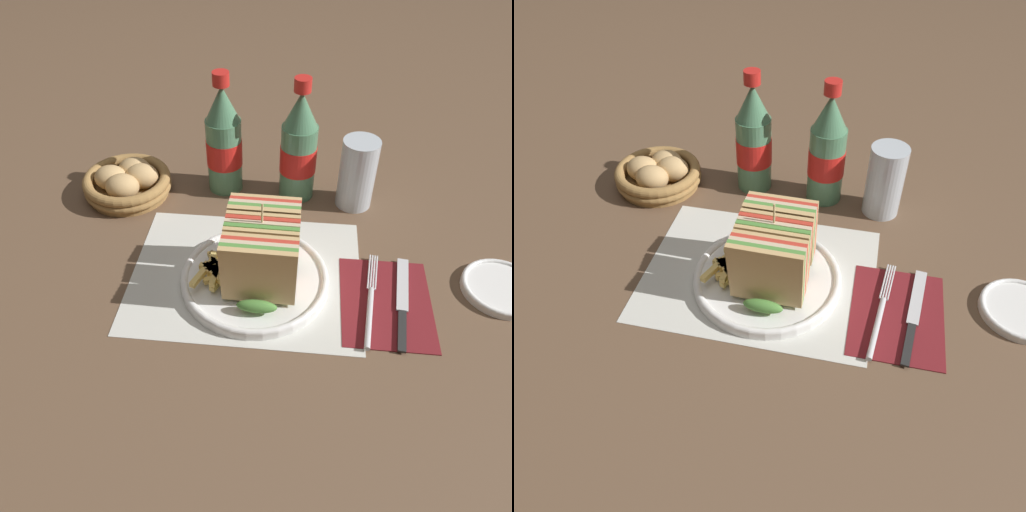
% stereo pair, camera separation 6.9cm
% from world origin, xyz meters
% --- Properties ---
extents(ground_plane, '(4.00, 4.00, 0.00)m').
position_xyz_m(ground_plane, '(0.00, 0.00, 0.00)').
color(ground_plane, brown).
extents(placemat, '(0.37, 0.29, 0.00)m').
position_xyz_m(placemat, '(-0.04, -0.01, 0.00)').
color(placemat, silver).
rests_on(placemat, ground_plane).
extents(plate_main, '(0.24, 0.24, 0.02)m').
position_xyz_m(plate_main, '(-0.02, -0.03, 0.01)').
color(plate_main, white).
rests_on(plate_main, ground_plane).
extents(club_sandwich, '(0.11, 0.16, 0.15)m').
position_xyz_m(club_sandwich, '(-0.01, -0.03, 0.07)').
color(club_sandwich, tan).
rests_on(club_sandwich, plate_main).
extents(fries_pile, '(0.08, 0.09, 0.02)m').
position_xyz_m(fries_pile, '(-0.08, -0.03, 0.03)').
color(fries_pile, '#E5C166').
rests_on(fries_pile, plate_main).
extents(napkin, '(0.14, 0.19, 0.00)m').
position_xyz_m(napkin, '(0.19, -0.05, 0.00)').
color(napkin, maroon).
rests_on(napkin, ground_plane).
extents(fork, '(0.03, 0.20, 0.01)m').
position_xyz_m(fork, '(0.16, -0.07, 0.01)').
color(fork, silver).
rests_on(fork, napkin).
extents(knife, '(0.04, 0.19, 0.00)m').
position_xyz_m(knife, '(0.21, -0.05, 0.01)').
color(knife, black).
rests_on(knife, napkin).
extents(coke_bottle_near, '(0.07, 0.07, 0.24)m').
position_xyz_m(coke_bottle_near, '(-0.11, 0.23, 0.10)').
color(coke_bottle_near, '#4C7F5B').
rests_on(coke_bottle_near, ground_plane).
extents(coke_bottle_far, '(0.07, 0.07, 0.24)m').
position_xyz_m(coke_bottle_far, '(0.03, 0.22, 0.10)').
color(coke_bottle_far, '#4C7F5B').
rests_on(coke_bottle_far, ground_plane).
extents(glass_near, '(0.07, 0.07, 0.13)m').
position_xyz_m(glass_near, '(0.14, 0.20, 0.07)').
color(glass_near, silver).
rests_on(glass_near, ground_plane).
extents(bread_basket, '(0.17, 0.17, 0.06)m').
position_xyz_m(bread_basket, '(-0.29, 0.19, 0.03)').
color(bread_basket, olive).
rests_on(bread_basket, ground_plane).
extents(side_saucer, '(0.12, 0.12, 0.01)m').
position_xyz_m(side_saucer, '(0.37, -0.01, 0.01)').
color(side_saucer, white).
rests_on(side_saucer, ground_plane).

